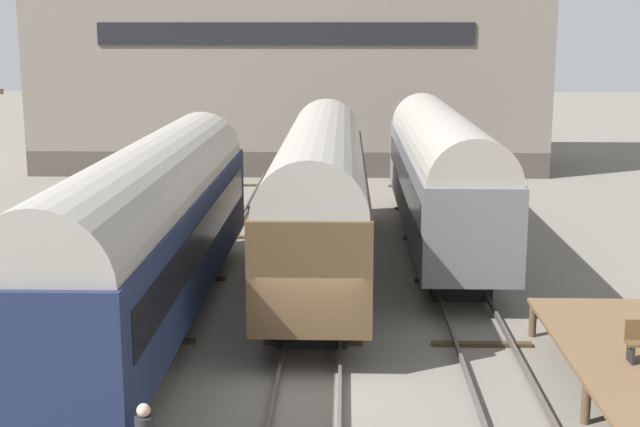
# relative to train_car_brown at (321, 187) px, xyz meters

# --- Properties ---
(ground_plane) EXTENTS (200.00, 200.00, 0.00)m
(ground_plane) POSITION_rel_train_car_brown_xyz_m (0.00, -9.96, -2.96)
(ground_plane) COLOR #6B665B
(track_left) EXTENTS (2.60, 60.00, 0.26)m
(track_left) POSITION_rel_train_car_brown_xyz_m (-4.40, -9.96, -2.82)
(track_left) COLOR #4C4742
(track_left) RESTS_ON ground
(track_middle) EXTENTS (2.60, 60.00, 0.26)m
(track_middle) POSITION_rel_train_car_brown_xyz_m (0.00, -9.96, -2.82)
(track_middle) COLOR #4C4742
(track_middle) RESTS_ON ground
(track_right) EXTENTS (2.60, 60.00, 0.26)m
(track_right) POSITION_rel_train_car_brown_xyz_m (4.40, -9.96, -2.82)
(track_right) COLOR #4C4742
(track_right) RESTS_ON ground
(train_car_brown) EXTENTS (2.98, 18.81, 5.20)m
(train_car_brown) POSITION_rel_train_car_brown_xyz_m (0.00, 0.00, 0.00)
(train_car_brown) COLOR black
(train_car_brown) RESTS_ON ground
(train_car_grey) EXTENTS (2.90, 18.27, 5.19)m
(train_car_grey) POSITION_rel_train_car_brown_xyz_m (4.40, 3.99, 0.01)
(train_car_grey) COLOR black
(train_car_grey) RESTS_ON ground
(train_car_navy) EXTENTS (2.97, 18.20, 5.18)m
(train_car_navy) POSITION_rel_train_car_brown_xyz_m (-4.40, -5.90, -0.01)
(train_car_navy) COLOR black
(train_car_navy) RESTS_ON ground
(warehouse_building) EXTENTS (29.17, 10.23, 14.33)m
(warehouse_building) POSITION_rel_train_car_brown_xyz_m (-2.46, 24.91, 4.20)
(warehouse_building) COLOR #46403A
(warehouse_building) RESTS_ON ground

